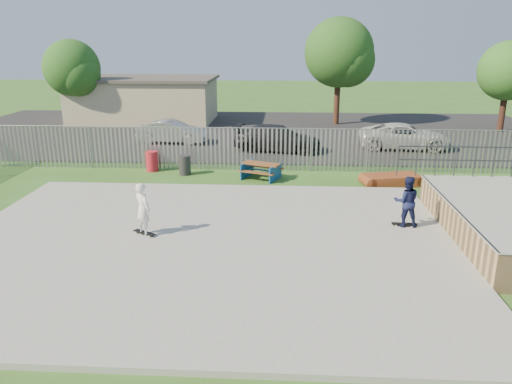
# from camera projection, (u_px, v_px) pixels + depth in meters

# --- Properties ---
(ground) EXTENTS (120.00, 120.00, 0.00)m
(ground) POSITION_uv_depth(u_px,v_px,m) (203.00, 246.00, 14.92)
(ground) COLOR #3A5E20
(ground) RESTS_ON ground
(concrete_slab) EXTENTS (15.00, 12.00, 0.15)m
(concrete_slab) POSITION_uv_depth(u_px,v_px,m) (203.00, 244.00, 14.90)
(concrete_slab) COLOR gray
(concrete_slab) RESTS_ON ground
(fence) EXTENTS (26.04, 16.02, 2.00)m
(fence) POSITION_uv_depth(u_px,v_px,m) (247.00, 174.00, 18.94)
(fence) COLOR gray
(fence) RESTS_ON ground
(picnic_table) EXTENTS (2.04, 1.88, 0.70)m
(picnic_table) POSITION_uv_depth(u_px,v_px,m) (261.00, 171.00, 21.96)
(picnic_table) COLOR brown
(picnic_table) RESTS_ON ground
(funbox) EXTENTS (2.37, 1.54, 0.44)m
(funbox) POSITION_uv_depth(u_px,v_px,m) (392.00, 180.00, 21.04)
(funbox) COLOR brown
(funbox) RESTS_ON ground
(trash_bin_red) EXTENTS (0.56, 0.56, 0.93)m
(trash_bin_red) POSITION_uv_depth(u_px,v_px,m) (152.00, 161.00, 23.18)
(trash_bin_red) COLOR red
(trash_bin_red) RESTS_ON ground
(trash_bin_grey) EXTENTS (0.53, 0.53, 0.89)m
(trash_bin_grey) POSITION_uv_depth(u_px,v_px,m) (185.00, 165.00, 22.57)
(trash_bin_grey) COLOR #272629
(trash_bin_grey) RESTS_ON ground
(parking_lot) EXTENTS (40.00, 18.00, 0.02)m
(parking_lot) POSITION_uv_depth(u_px,v_px,m) (249.00, 131.00, 33.03)
(parking_lot) COLOR black
(parking_lot) RESTS_ON ground
(car_silver) EXTENTS (4.12, 1.67, 1.33)m
(car_silver) POSITION_uv_depth(u_px,v_px,m) (172.00, 132.00, 29.24)
(car_silver) COLOR #BBBABF
(car_silver) RESTS_ON parking_lot
(car_dark) EXTENTS (5.06, 2.73, 1.39)m
(car_dark) POSITION_uv_depth(u_px,v_px,m) (278.00, 138.00, 27.16)
(car_dark) COLOR black
(car_dark) RESTS_ON parking_lot
(car_white) EXTENTS (5.14, 2.64, 1.39)m
(car_white) POSITION_uv_depth(u_px,v_px,m) (405.00, 136.00, 27.72)
(car_white) COLOR silver
(car_white) RESTS_ON parking_lot
(building) EXTENTS (10.40, 6.40, 3.20)m
(building) POSITION_uv_depth(u_px,v_px,m) (145.00, 99.00, 36.81)
(building) COLOR #B4AA8A
(building) RESTS_ON ground
(tree_left) EXTENTS (3.82, 3.82, 5.90)m
(tree_left) POSITION_uv_depth(u_px,v_px,m) (72.00, 68.00, 33.93)
(tree_left) COLOR #452E1B
(tree_left) RESTS_ON ground
(tree_mid) EXTENTS (4.77, 4.77, 7.36)m
(tree_mid) POSITION_uv_depth(u_px,v_px,m) (339.00, 53.00, 34.38)
(tree_mid) COLOR #45281B
(tree_mid) RESTS_ON ground
(tree_right) EXTENTS (3.78, 3.78, 5.83)m
(tree_right) POSITION_uv_depth(u_px,v_px,m) (508.00, 71.00, 31.89)
(tree_right) COLOR #3D2218
(tree_right) RESTS_ON ground
(skateboard_a) EXTENTS (0.80, 0.22, 0.08)m
(skateboard_a) POSITION_uv_depth(u_px,v_px,m) (404.00, 225.00, 16.10)
(skateboard_a) COLOR black
(skateboard_a) RESTS_ON concrete_slab
(skateboard_b) EXTENTS (0.79, 0.57, 0.08)m
(skateboard_b) POSITION_uv_depth(u_px,v_px,m) (144.00, 233.00, 15.38)
(skateboard_b) COLOR black
(skateboard_b) RESTS_ON concrete_slab
(skater_navy) EXTENTS (0.82, 0.65, 1.65)m
(skater_navy) POSITION_uv_depth(u_px,v_px,m) (406.00, 201.00, 15.87)
(skater_navy) COLOR #141940
(skater_navy) RESTS_ON concrete_slab
(skater_white) EXTENTS (0.72, 0.69, 1.65)m
(skater_white) POSITION_uv_depth(u_px,v_px,m) (143.00, 209.00, 15.15)
(skater_white) COLOR white
(skater_white) RESTS_ON concrete_slab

